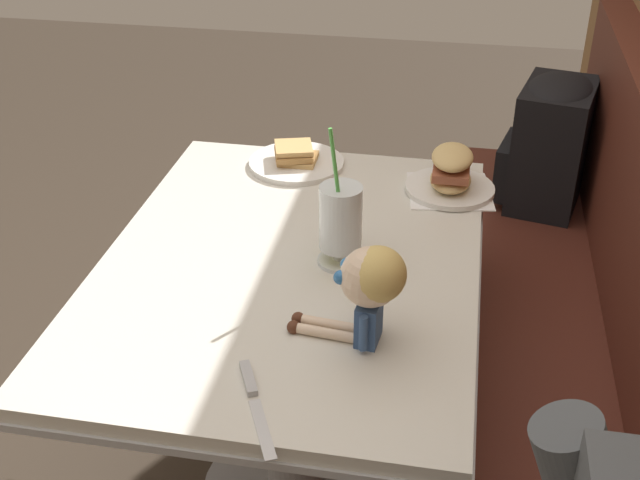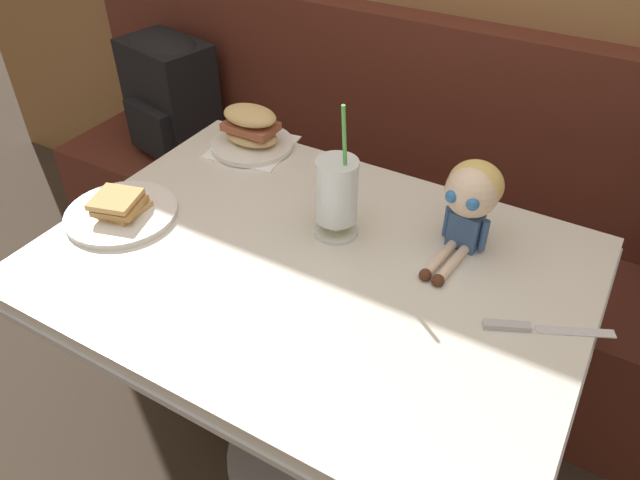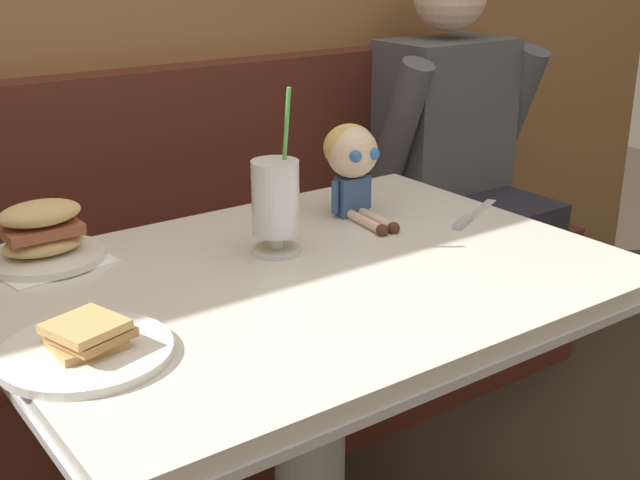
{
  "view_description": "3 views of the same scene",
  "coord_description": "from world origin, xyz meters",
  "px_view_note": "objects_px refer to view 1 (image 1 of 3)",
  "views": [
    {
      "loc": [
        1.45,
        0.51,
        1.67
      ],
      "look_at": [
        0.03,
        0.25,
        0.81
      ],
      "focal_mm": 45.92,
      "sensor_mm": 36.0,
      "label": 1
    },
    {
      "loc": [
        0.49,
        -0.63,
        1.54
      ],
      "look_at": [
        0.02,
        0.19,
        0.8
      ],
      "focal_mm": 33.72,
      "sensor_mm": 36.0,
      "label": 2
    },
    {
      "loc": [
        -0.8,
        -0.96,
        1.31
      ],
      "look_at": [
        0.06,
        0.23,
        0.77
      ],
      "focal_mm": 46.53,
      "sensor_mm": 36.0,
      "label": 3
    }
  ],
  "objects_px": {
    "toast_plate": "(296,160)",
    "milkshake_glass": "(340,222)",
    "butter_knife": "(252,391)",
    "seated_doll": "(370,282)",
    "sandwich_plate": "(451,175)",
    "backpack": "(550,140)"
  },
  "relations": [
    {
      "from": "toast_plate",
      "to": "milkshake_glass",
      "type": "relative_size",
      "value": 0.79
    },
    {
      "from": "butter_knife",
      "to": "seated_doll",
      "type": "distance_m",
      "value": 0.28
    },
    {
      "from": "butter_knife",
      "to": "seated_doll",
      "type": "bearing_deg",
      "value": 136.23
    },
    {
      "from": "sandwich_plate",
      "to": "backpack",
      "type": "height_order",
      "value": "sandwich_plate"
    },
    {
      "from": "seated_doll",
      "to": "backpack",
      "type": "distance_m",
      "value": 1.27
    },
    {
      "from": "butter_knife",
      "to": "seated_doll",
      "type": "xyz_separation_m",
      "value": [
        -0.18,
        0.17,
        0.12
      ]
    },
    {
      "from": "milkshake_glass",
      "to": "backpack",
      "type": "bearing_deg",
      "value": 151.96
    },
    {
      "from": "milkshake_glass",
      "to": "backpack",
      "type": "height_order",
      "value": "milkshake_glass"
    },
    {
      "from": "milkshake_glass",
      "to": "sandwich_plate",
      "type": "bearing_deg",
      "value": 150.32
    },
    {
      "from": "seated_doll",
      "to": "milkshake_glass",
      "type": "bearing_deg",
      "value": -159.53
    },
    {
      "from": "toast_plate",
      "to": "seated_doll",
      "type": "height_order",
      "value": "seated_doll"
    },
    {
      "from": "toast_plate",
      "to": "sandwich_plate",
      "type": "xyz_separation_m",
      "value": [
        0.08,
        0.4,
        0.03
      ]
    },
    {
      "from": "toast_plate",
      "to": "seated_doll",
      "type": "relative_size",
      "value": 1.12
    },
    {
      "from": "milkshake_glass",
      "to": "seated_doll",
      "type": "relative_size",
      "value": 1.41
    },
    {
      "from": "sandwich_plate",
      "to": "butter_knife",
      "type": "relative_size",
      "value": 1.03
    },
    {
      "from": "toast_plate",
      "to": "seated_doll",
      "type": "distance_m",
      "value": 0.77
    },
    {
      "from": "milkshake_glass",
      "to": "backpack",
      "type": "distance_m",
      "value": 1.07
    },
    {
      "from": "toast_plate",
      "to": "backpack",
      "type": "relative_size",
      "value": 0.62
    },
    {
      "from": "sandwich_plate",
      "to": "butter_knife",
      "type": "xyz_separation_m",
      "value": [
        0.81,
        -0.29,
        -0.04
      ]
    },
    {
      "from": "toast_plate",
      "to": "sandwich_plate",
      "type": "bearing_deg",
      "value": 79.38
    },
    {
      "from": "milkshake_glass",
      "to": "butter_knife",
      "type": "height_order",
      "value": "milkshake_glass"
    },
    {
      "from": "toast_plate",
      "to": "butter_knife",
      "type": "distance_m",
      "value": 0.89
    }
  ]
}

